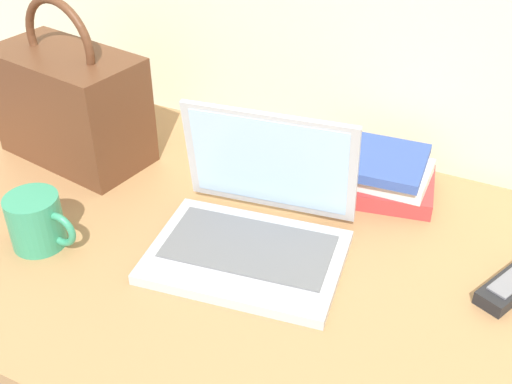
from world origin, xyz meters
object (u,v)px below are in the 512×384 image
laptop (254,223)px  coffee_mug (37,221)px  book_stack (378,175)px  handbag (71,104)px

laptop → coffee_mug: laptop is taller
coffee_mug → book_stack: coffee_mug is taller
coffee_mug → handbag: (-0.13, 0.26, 0.07)m
laptop → handbag: 0.48m
coffee_mug → book_stack: (0.46, 0.40, -0.01)m
handbag → book_stack: 0.62m
laptop → book_stack: laptop is taller
coffee_mug → handbag: bearing=117.1°
laptop → handbag: handbag is taller
coffee_mug → laptop: bearing=25.7°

